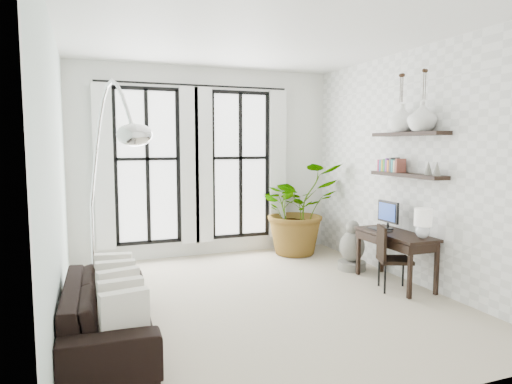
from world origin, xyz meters
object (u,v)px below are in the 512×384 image
sofa (108,311)px  buddha (352,249)px  arc_lamp (109,135)px  plant (297,208)px  desk_chair (389,254)px  desk (398,236)px

sofa → buddha: bearing=-67.6°
sofa → arc_lamp: size_ratio=0.79×
plant → arc_lamp: 3.86m
desk_chair → buddha: bearing=107.4°
desk_chair → sofa: bearing=-152.1°
plant → buddha: size_ratio=2.10×
desk_chair → buddha: (0.09, 1.01, -0.16)m
plant → buddha: (0.33, -1.25, -0.48)m
desk → arc_lamp: bearing=174.4°
sofa → buddha: (3.62, 1.34, 0.02)m
arc_lamp → desk_chair: bearing=-7.7°
desk → arc_lamp: arc_lamp is taller
sofa → desk_chair: desk_chair is taller
desk_chair → plant: bearing=118.5°
plant → buddha: plant is taller
desk → arc_lamp: size_ratio=0.47×
sofa → plant: size_ratio=1.28×
plant → desk_chair: (0.24, -2.26, -0.32)m
plant → arc_lamp: size_ratio=0.62×
desk_chair → buddha: size_ratio=1.12×
sofa → desk_chair: (3.53, 0.33, 0.19)m
desk → sofa: bearing=-173.3°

